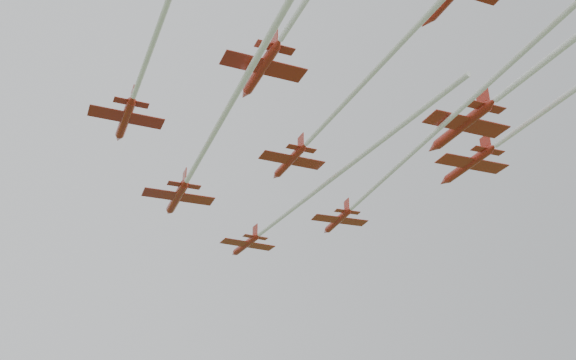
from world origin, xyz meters
name	(u,v)px	position (x,y,z in m)	size (l,w,h in m)	color
jet_lead	(287,213)	(2.13, 4.55, 59.66)	(8.90, 60.74, 2.66)	#AB2719
jet_row2_left	(206,148)	(-14.63, -8.75, 60.27)	(9.92, 64.33, 2.94)	#AB2719
jet_row2_right	(382,180)	(9.15, -10.13, 60.14)	(10.54, 59.14, 2.51)	#AB2719
jet_row3_left	(160,23)	(-25.47, -29.41, 59.90)	(7.99, 63.00, 2.38)	#AB2719
jet_row3_mid	(335,113)	(-3.75, -20.79, 61.17)	(8.29, 52.62, 2.47)	#AB2719
jet_row3_right	(566,95)	(18.66, -32.61, 62.68)	(10.06, 70.11, 2.93)	#AB2719
jet_row4_left	(304,2)	(-14.74, -35.52, 61.27)	(8.48, 47.50, 2.52)	#AB2719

